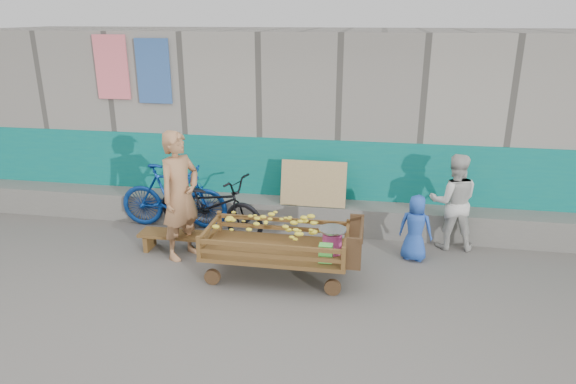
% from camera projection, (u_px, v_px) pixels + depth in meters
% --- Properties ---
extents(ground, '(80.00, 80.00, 0.00)m').
position_uv_depth(ground, '(263.00, 304.00, 6.07)').
color(ground, '#615F59').
rests_on(ground, ground).
extents(building_wall, '(12.00, 3.50, 3.00)m').
position_uv_depth(building_wall, '(310.00, 117.00, 9.36)').
color(building_wall, gray).
rests_on(building_wall, ground).
extents(banana_cart, '(2.00, 0.91, 0.85)m').
position_uv_depth(banana_cart, '(274.00, 236.00, 6.52)').
color(banana_cart, brown).
rests_on(banana_cart, ground).
extents(bench, '(1.11, 0.33, 0.28)m').
position_uv_depth(bench, '(178.00, 238.00, 7.37)').
color(bench, brown).
rests_on(bench, ground).
extents(vendor_man, '(0.67, 0.78, 1.80)m').
position_uv_depth(vendor_man, '(180.00, 196.00, 7.01)').
color(vendor_man, '#A5734B').
rests_on(vendor_man, ground).
extents(woman, '(0.70, 0.55, 1.41)m').
position_uv_depth(woman, '(453.00, 202.00, 7.34)').
color(woman, silver).
rests_on(woman, ground).
extents(child, '(0.52, 0.41, 0.94)m').
position_uv_depth(child, '(415.00, 228.00, 7.04)').
color(child, '#244FB5').
rests_on(child, ground).
extents(bicycle_dark, '(1.99, 1.19, 0.99)m').
position_uv_depth(bicycle_dark, '(210.00, 205.00, 7.83)').
color(bicycle_dark, black).
rests_on(bicycle_dark, ground).
extents(bicycle_blue, '(1.75, 0.54, 1.04)m').
position_uv_depth(bicycle_blue, '(174.00, 196.00, 8.12)').
color(bicycle_blue, navy).
rests_on(bicycle_blue, ground).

